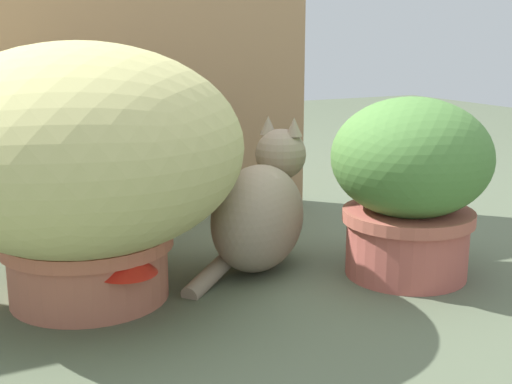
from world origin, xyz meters
TOP-DOWN VIEW (x-y plane):
  - ground_plane at (0.00, 0.00)m, footprint 6.00×6.00m
  - cardboard_backdrop at (0.06, 0.49)m, footprint 0.96×0.03m
  - grass_planter at (-0.18, 0.03)m, footprint 0.58×0.58m
  - leafy_planter at (0.42, -0.14)m, footprint 0.32×0.32m
  - cat at (0.18, 0.04)m, footprint 0.37×0.29m
  - mushroom_ornament_red at (-0.15, -0.09)m, footprint 0.11×0.11m

SIDE VIEW (x-z plane):
  - ground_plane at x=0.00m, z-range 0.00..0.00m
  - mushroom_ornament_red at x=-0.15m, z-range 0.03..0.16m
  - cat at x=0.18m, z-range -0.04..0.28m
  - leafy_planter at x=0.42m, z-range 0.01..0.38m
  - grass_planter at x=-0.18m, z-range 0.03..0.50m
  - cardboard_backdrop at x=0.06m, z-range 0.00..0.87m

